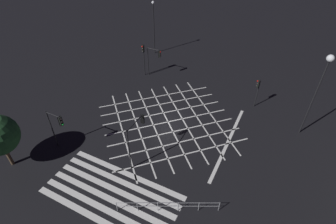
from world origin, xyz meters
TOP-DOWN VIEW (x-y plane):
  - ground_plane at (0.00, 0.00)m, footprint 200.00×200.00m
  - road_markings at (0.35, -5.28)m, footprint 16.63×20.85m
  - traffic_light_sw_main at (-7.05, -7.93)m, footprint 1.86×0.36m
  - traffic_light_nw_cross at (-7.31, 7.37)m, footprint 0.36×0.39m
  - traffic_light_nw_main at (-5.89, 7.77)m, footprint 2.03×0.36m
  - traffic_light_ne_main at (7.53, 7.02)m, footprint 0.39×0.36m
  - traffic_light_median_south at (-0.08, -5.77)m, footprint 0.36×2.63m
  - street_lamp_east at (-9.39, 13.95)m, footprint 0.42×0.42m
  - street_lamp_west at (12.76, 4.62)m, footprint 0.64×0.64m
  - pedestrian_railing at (4.69, -9.28)m, footprint 6.92×3.52m

SIDE VIEW (x-z plane):
  - ground_plane at x=0.00m, z-range 0.00..0.00m
  - road_markings at x=0.35m, z-range 0.00..0.01m
  - pedestrian_railing at x=4.69m, z-range 0.15..1.20m
  - traffic_light_ne_main at x=7.53m, z-range 0.76..4.27m
  - traffic_light_nw_main at x=-5.89m, z-range 0.93..4.97m
  - traffic_light_sw_main at x=-7.05m, z-range 0.97..5.25m
  - traffic_light_nw_cross at x=-7.31m, z-range 0.94..5.35m
  - traffic_light_median_south at x=-0.08m, z-range 1.06..5.56m
  - street_lamp_east at x=-9.39m, z-range 1.14..8.97m
  - street_lamp_west at x=12.76m, z-range 2.38..11.04m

